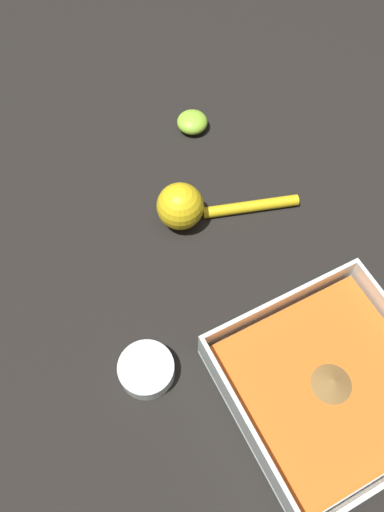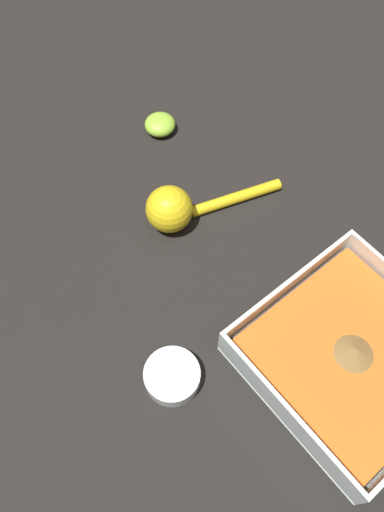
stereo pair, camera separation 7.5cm
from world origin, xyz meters
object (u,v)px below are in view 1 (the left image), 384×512
Objects in this scene: square_dish at (328,387)px; spice_bowl at (146,370)px; lemon_half at (192,122)px; lemon_squeezer at (189,206)px.

square_dish is 0.25m from spice_bowl.
square_dish is at bearing 146.71° from spice_bowl.
lemon_half reaches higher than spice_bowl.
lemon_half is (-0.10, -0.18, -0.02)m from lemon_squeezer.
lemon_squeezer is (-0.17, -0.20, 0.02)m from spice_bowl.
spice_bowl is 0.46m from lemon_half.
square_dish reaches higher than lemon_half.
square_dish is 4.62× the size of lemon_half.
lemon_squeezer is at bearing -129.79° from spice_bowl.
spice_bowl is (0.21, -0.14, -0.01)m from square_dish.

